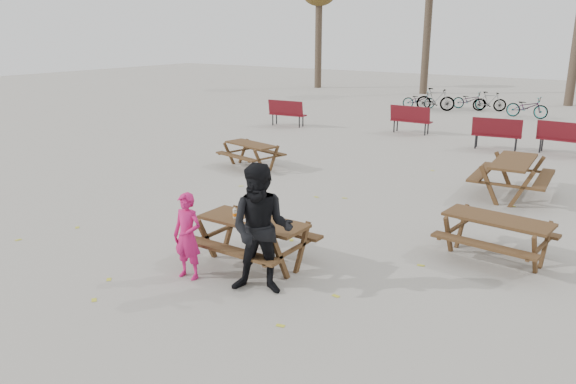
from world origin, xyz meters
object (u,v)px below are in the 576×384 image
Objects in this scene: main_picnic_table at (253,231)px; picnic_table_north at (251,156)px; picnic_table_east at (496,239)px; food_tray at (250,221)px; adult at (262,230)px; soda_bottle at (235,214)px; picnic_table_far at (512,178)px; child at (188,236)px.

main_picnic_table is 1.15× the size of picnic_table_north.
food_tray is at bearing -136.38° from picnic_table_east.
picnic_table_east is (3.21, 2.45, -0.22)m from main_picnic_table.
soda_bottle is at bearing 124.23° from adult.
soda_bottle reaches higher than picnic_table_east.
adult is (0.69, -0.61, 0.18)m from food_tray.
main_picnic_table is at bearing 97.60° from food_tray.
picnic_table_far is at bearing 68.91° from food_tray.
picnic_table_east is at bearing -8.76° from picnic_table_north.
food_tray reaches higher than picnic_table_north.
child is 7.97m from picnic_table_far.
main_picnic_table is 1.10m from child.
adult is (1.23, 0.25, 0.29)m from child.
soda_bottle is at bearing -42.08° from picnic_table_north.
picnic_table_far is (2.82, 6.50, -0.42)m from soda_bottle.
picnic_table_east is (3.51, 2.54, -0.48)m from soda_bottle.
picnic_table_north is 6.77m from picnic_table_far.
picnic_table_east is at bearing 36.19° from child.
main_picnic_table is 1.06× the size of picnic_table_east.
food_tray is at bearing -82.40° from main_picnic_table.
child is at bearing -122.18° from food_tray.
soda_bottle is at bearing 69.26° from child.
picnic_table_far is (2.51, 6.50, -0.36)m from food_tray.
picnic_table_far is at bearing 66.52° from soda_bottle.
adult is (0.70, -0.71, 0.38)m from main_picnic_table.
picnic_table_north is 0.78× the size of picnic_table_far.
child is 0.68× the size of picnic_table_far.
soda_bottle reaches higher than main_picnic_table.
food_tray is (0.01, -0.09, 0.21)m from main_picnic_table.
main_picnic_table reaches higher than picnic_table_north.
food_tray is 4.10m from picnic_table_east.
picnic_table_east is 7.89m from picnic_table_north.
adult reaches higher than food_tray.
food_tray reaches higher than main_picnic_table.
picnic_table_far is at bearing 68.53° from main_picnic_table.
main_picnic_table is 0.90× the size of picnic_table_far.
food_tray is at bearing 51.72° from child.
adult is at bearing -31.39° from soda_bottle.
picnic_table_north is (-3.63, 6.23, -0.34)m from child.
picnic_table_far reaches higher than food_tray.
soda_bottle is (-0.30, -0.09, 0.26)m from main_picnic_table.
main_picnic_table is at bearing 16.67° from soda_bottle.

